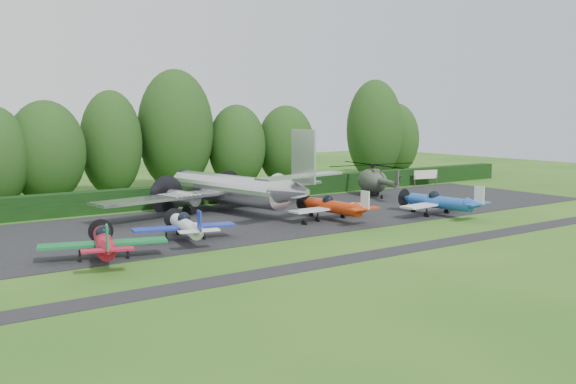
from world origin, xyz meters
TOP-DOWN VIEW (x-y plane):
  - ground at (0.00, 0.00)m, footprint 160.00×160.00m
  - apron at (0.00, 10.00)m, footprint 70.00×18.00m
  - taxiway_verge at (0.00, -6.00)m, footprint 70.00×2.00m
  - hedgerow at (0.00, 21.00)m, footprint 90.00×1.60m
  - transport_plane at (0.06, 14.10)m, footprint 24.88×19.08m
  - light_plane_red at (-15.69, 2.04)m, footprint 7.63×8.02m
  - light_plane_white at (-8.98, 4.57)m, footprint 7.21×7.58m
  - light_plane_orange at (4.95, 5.48)m, footprint 7.66×8.05m
  - light_plane_blue at (14.14, 2.04)m, footprint 7.86×8.26m
  - helicopter at (18.80, 15.70)m, footprint 10.83×12.68m
  - sign_board at (30.81, 19.20)m, footprint 3.42×0.13m
  - tree_0 at (-4.37, 31.87)m, footprint 6.62×6.62m
  - tree_1 at (10.43, 30.41)m, footprint 6.87×6.87m
  - tree_4 at (-11.64, 30.01)m, footprint 7.61×7.61m
  - tree_6 at (3.42, 32.35)m, footprint 8.69×8.69m
  - tree_8 at (37.86, 31.79)m, footprint 6.87×6.87m
  - tree_9 at (16.83, 29.37)m, footprint 7.08×7.08m
  - tree_10 at (30.41, 28.14)m, footprint 7.48×7.48m

SIDE VIEW (x-z plane):
  - ground at x=0.00m, z-range 0.00..0.00m
  - hedgerow at x=0.00m, z-range -1.00..1.00m
  - taxiway_verge at x=0.00m, z-range 0.00..0.00m
  - apron at x=0.00m, z-range 0.00..0.01m
  - light_plane_white at x=-8.98m, z-range -0.23..2.54m
  - light_plane_red at x=-15.69m, z-range -0.25..2.69m
  - light_plane_orange at x=4.95m, z-range -0.25..2.70m
  - light_plane_blue at x=14.14m, z-range -0.25..2.77m
  - sign_board at x=30.81m, z-range 0.34..2.26m
  - helicopter at x=18.80m, z-range 0.13..3.62m
  - transport_plane at x=0.06m, z-range -1.76..6.21m
  - tree_9 at x=16.83m, z-range -0.01..9.87m
  - tree_1 at x=10.43m, z-range -0.01..9.94m
  - tree_4 at x=-11.64m, z-range -0.01..10.23m
  - tree_8 at x=37.86m, z-range -0.01..10.35m
  - tree_0 at x=-4.37m, z-range -0.01..11.39m
  - tree_10 at x=30.41m, z-range -0.01..13.35m
  - tree_6 at x=3.42m, z-range -0.01..13.93m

